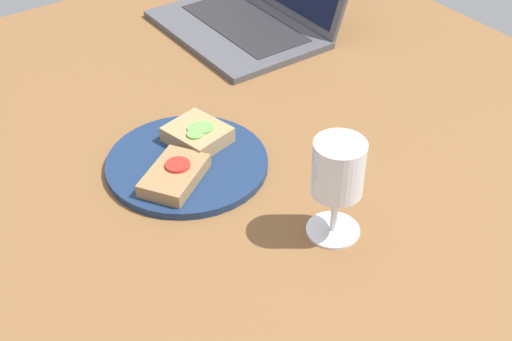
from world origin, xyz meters
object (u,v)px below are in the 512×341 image
at_px(plate, 187,163).
at_px(sandwich_with_tomato, 175,175).
at_px(sandwich_with_cucumber, 198,134).
at_px(laptop, 257,5).
at_px(wine_glass, 338,173).

distance_m(plate, sandwich_with_tomato, 0.06).
height_order(sandwich_with_cucumber, laptop, laptop).
bearing_deg(wine_glass, plate, -159.84).
xyz_separation_m(wine_glass, laptop, (-0.58, 0.28, -0.06)).
bearing_deg(plate, laptop, 131.88).
height_order(sandwich_with_cucumber, sandwich_with_tomato, sandwich_with_cucumber).
xyz_separation_m(plate, sandwich_with_tomato, (0.03, -0.04, 0.02)).
distance_m(plate, sandwich_with_cucumber, 0.06).
relative_size(sandwich_with_tomato, wine_glass, 0.86).
distance_m(plate, wine_glass, 0.28).
height_order(sandwich_with_tomato, laptop, laptop).
xyz_separation_m(sandwich_with_tomato, wine_glass, (0.21, 0.13, 0.08)).
bearing_deg(sandwich_with_tomato, laptop, 131.66).
bearing_deg(sandwich_with_cucumber, sandwich_with_tomato, -50.65).
bearing_deg(laptop, wine_glass, -25.91).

